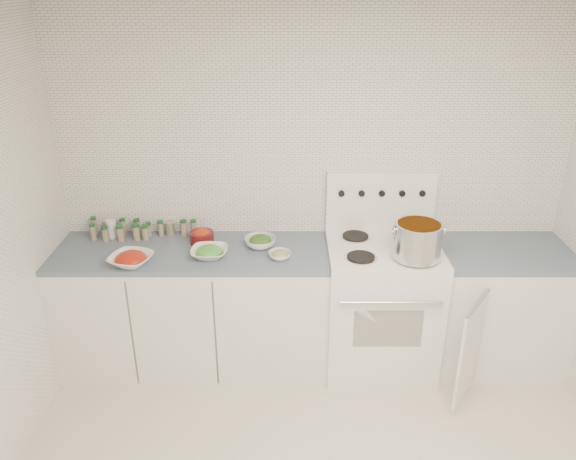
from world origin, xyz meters
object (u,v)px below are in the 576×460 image
at_px(stove, 380,302).
at_px(bowl_tomato, 131,259).
at_px(bowl_snowpea, 209,252).
at_px(stock_pot, 418,239).

distance_m(stove, bowl_tomato, 1.73).
height_order(bowl_tomato, bowl_snowpea, bowl_tomato).
relative_size(stock_pot, bowl_snowpea, 1.32).
bearing_deg(stove, bowl_snowpea, -175.69).
height_order(stove, bowl_tomato, stove).
bearing_deg(bowl_snowpea, stock_pot, -3.94).
xyz_separation_m(stove, stock_pot, (0.17, -0.18, 0.58)).
bearing_deg(bowl_tomato, stock_pot, 0.50).
bearing_deg(bowl_snowpea, bowl_tomato, -167.50).
xyz_separation_m(bowl_tomato, bowl_snowpea, (0.49, 0.11, -0.00)).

